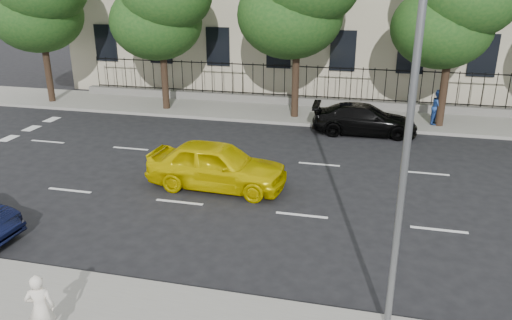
{
  "coord_description": "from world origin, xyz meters",
  "views": [
    {
      "loc": [
        1.85,
        -11.18,
        6.93
      ],
      "look_at": [
        -1.57,
        3.0,
        1.49
      ],
      "focal_mm": 35.0,
      "sensor_mm": 36.0,
      "label": 1
    }
  ],
  "objects_px": {
    "yellow_taxi": "(217,165)",
    "woman_near": "(41,308)",
    "black_sedan": "(364,119)",
    "street_light": "(412,79)"
  },
  "relations": [
    {
      "from": "street_light",
      "to": "woman_near",
      "type": "relative_size",
      "value": 5.5
    },
    {
      "from": "black_sedan",
      "to": "woman_near",
      "type": "height_order",
      "value": "woman_near"
    },
    {
      "from": "street_light",
      "to": "woman_near",
      "type": "xyz_separation_m",
      "value": [
        -6.58,
        -2.59,
        -4.27
      ]
    },
    {
      "from": "yellow_taxi",
      "to": "black_sedan",
      "type": "height_order",
      "value": "yellow_taxi"
    },
    {
      "from": "street_light",
      "to": "black_sedan",
      "type": "height_order",
      "value": "street_light"
    },
    {
      "from": "yellow_taxi",
      "to": "black_sedan",
      "type": "xyz_separation_m",
      "value": [
        4.68,
        7.54,
        -0.13
      ]
    },
    {
      "from": "black_sedan",
      "to": "street_light",
      "type": "bearing_deg",
      "value": -178.05
    },
    {
      "from": "yellow_taxi",
      "to": "woman_near",
      "type": "distance_m",
      "value": 8.37
    },
    {
      "from": "black_sedan",
      "to": "yellow_taxi",
      "type": "bearing_deg",
      "value": 145.85
    },
    {
      "from": "street_light",
      "to": "yellow_taxi",
      "type": "xyz_separation_m",
      "value": [
        -5.67,
        5.73,
        -4.33
      ]
    }
  ]
}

